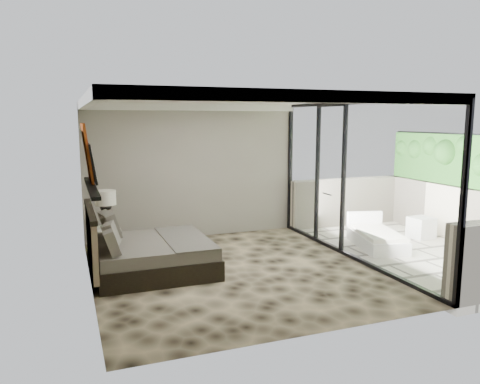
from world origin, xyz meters
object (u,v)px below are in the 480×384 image
object	(u,v)px
lounger	(376,238)
table_lamp	(106,204)
nightstand	(105,241)
bed	(147,253)
ottoman	(421,228)

from	to	relation	value
lounger	table_lamp	bearing A→B (deg)	-179.16
nightstand	table_lamp	distance (m)	0.68
bed	lounger	world-z (taller)	bed
ottoman	lounger	world-z (taller)	lounger
lounger	bed	bearing A→B (deg)	-165.69
nightstand	lounger	world-z (taller)	lounger
table_lamp	ottoman	world-z (taller)	table_lamp
ottoman	lounger	xyz separation A→B (m)	(-1.31, -0.23, -0.04)
ottoman	nightstand	bearing A→B (deg)	171.39
nightstand	table_lamp	bearing A→B (deg)	5.93
ottoman	lounger	size ratio (longest dim) A/B	0.28
table_lamp	lounger	size ratio (longest dim) A/B	0.43
nightstand	table_lamp	xyz separation A→B (m)	(0.05, 0.01, 0.68)
bed	nightstand	world-z (taller)	bed
bed	table_lamp	world-z (taller)	table_lamp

